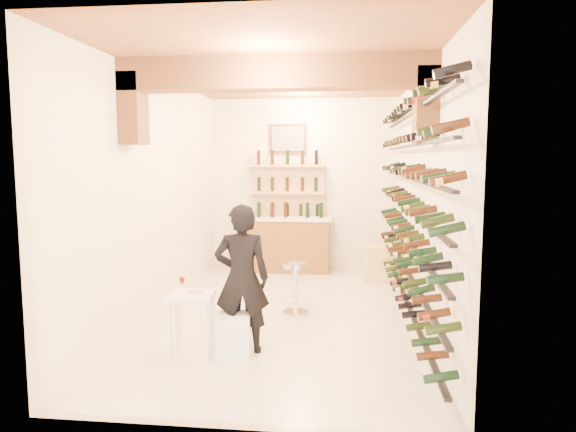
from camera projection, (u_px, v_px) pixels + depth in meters
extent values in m
plane|color=beige|center=(286.00, 314.00, 6.96)|extent=(6.00, 6.00, 0.00)
cube|color=white|center=(304.00, 184.00, 9.74)|extent=(3.50, 0.02, 3.20)
cube|color=white|center=(239.00, 226.00, 3.82)|extent=(3.50, 0.02, 3.20)
cube|color=white|center=(157.00, 195.00, 6.97)|extent=(0.02, 6.00, 3.20)
cube|color=white|center=(421.00, 197.00, 6.58)|extent=(0.02, 6.00, 3.20)
cube|color=#9F6138|center=(285.00, 72.00, 6.60)|extent=(3.50, 6.00, 0.02)
cube|color=#A46739|center=(275.00, 73.00, 5.63)|extent=(3.50, 0.35, 0.36)
cube|color=#A46739|center=(133.00, 109.00, 5.85)|extent=(0.24, 0.35, 0.80)
cube|color=#A46739|center=(426.00, 106.00, 5.49)|extent=(0.24, 0.35, 0.80)
cube|color=black|center=(406.00, 299.00, 6.75)|extent=(0.06, 5.70, 0.03)
cube|color=black|center=(406.00, 270.00, 6.71)|extent=(0.06, 5.70, 0.03)
cube|color=black|center=(407.00, 239.00, 6.66)|extent=(0.06, 5.70, 0.03)
cube|color=black|center=(408.00, 209.00, 6.62)|extent=(0.06, 5.70, 0.03)
cube|color=black|center=(409.00, 177.00, 6.57)|extent=(0.06, 5.70, 0.03)
cube|color=black|center=(410.00, 146.00, 6.53)|extent=(0.06, 5.70, 0.03)
cube|color=black|center=(411.00, 114.00, 6.48)|extent=(0.06, 5.70, 0.03)
cube|color=brown|center=(286.00, 245.00, 9.55)|extent=(1.60, 0.55, 0.96)
cube|color=white|center=(286.00, 218.00, 9.50)|extent=(1.70, 0.62, 0.05)
cube|color=#D9AE7A|center=(288.00, 216.00, 9.76)|extent=(1.40, 0.10, 2.00)
cube|color=#D9AE7A|center=(287.00, 245.00, 9.73)|extent=(1.40, 0.28, 0.04)
cube|color=#D9AE7A|center=(287.00, 219.00, 9.67)|extent=(1.40, 0.28, 0.04)
cube|color=#D9AE7A|center=(287.00, 193.00, 9.61)|extent=(1.40, 0.28, 0.04)
cube|color=#D9AE7A|center=(287.00, 166.00, 9.56)|extent=(1.40, 0.28, 0.04)
cube|color=brown|center=(288.00, 139.00, 9.65)|extent=(0.70, 0.04, 0.55)
cube|color=#99998C|center=(288.00, 139.00, 9.62)|extent=(0.60, 0.01, 0.45)
cube|color=white|center=(191.00, 296.00, 5.42)|extent=(0.51, 0.51, 0.05)
cube|color=white|center=(169.00, 333.00, 5.27)|extent=(0.05, 0.05, 0.63)
cube|color=white|center=(206.00, 333.00, 5.26)|extent=(0.05, 0.05, 0.63)
cube|color=white|center=(178.00, 321.00, 5.65)|extent=(0.05, 0.05, 0.63)
cube|color=white|center=(212.00, 321.00, 5.64)|extent=(0.05, 0.05, 0.63)
cylinder|color=white|center=(195.00, 293.00, 5.43)|extent=(0.22, 0.22, 0.01)
cylinder|color=#BF7266|center=(195.00, 291.00, 5.42)|extent=(0.16, 0.16, 0.02)
cube|color=white|center=(172.00, 295.00, 5.32)|extent=(0.14, 0.14, 0.01)
cylinder|color=white|center=(182.00, 290.00, 5.56)|extent=(0.06, 0.06, 0.00)
cylinder|color=white|center=(182.00, 286.00, 5.56)|extent=(0.01, 0.01, 0.08)
cone|color=#560907|center=(182.00, 280.00, 5.55)|extent=(0.07, 0.07, 0.07)
cube|color=white|center=(233.00, 335.00, 5.48)|extent=(0.41, 0.41, 0.45)
imported|color=black|center=(242.00, 278.00, 5.54)|extent=(0.64, 0.47, 1.62)
cylinder|color=silver|center=(296.00, 312.00, 6.99)|extent=(0.36, 0.36, 0.03)
cylinder|color=silver|center=(296.00, 289.00, 6.96)|extent=(0.07, 0.07, 0.62)
cylinder|color=silver|center=(296.00, 265.00, 6.92)|extent=(0.34, 0.34, 0.06)
torus|color=silver|center=(296.00, 299.00, 6.97)|extent=(0.27, 0.27, 0.02)
cube|color=#E8CE7F|center=(381.00, 272.00, 8.80)|extent=(0.55, 0.40, 0.32)
cube|color=#E8CE7F|center=(381.00, 254.00, 8.76)|extent=(0.53, 0.39, 0.29)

